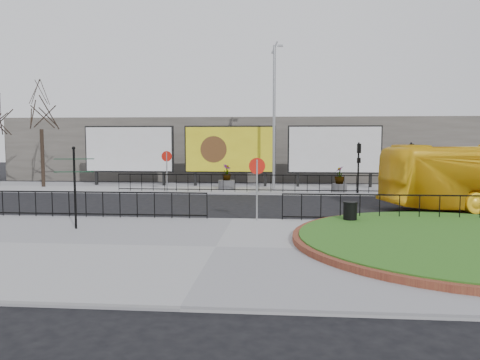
# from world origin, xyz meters

# --- Properties ---
(ground) EXTENTS (90.00, 90.00, 0.00)m
(ground) POSITION_xyz_m (0.00, 0.00, 0.00)
(ground) COLOR black
(ground) RESTS_ON ground
(pavement_near) EXTENTS (30.00, 10.00, 0.12)m
(pavement_near) POSITION_xyz_m (0.00, -5.00, 0.06)
(pavement_near) COLOR gray
(pavement_near) RESTS_ON ground
(pavement_far) EXTENTS (44.00, 6.00, 0.12)m
(pavement_far) POSITION_xyz_m (0.00, 12.00, 0.06)
(pavement_far) COLOR gray
(pavement_far) RESTS_ON ground
(brick_edge) EXTENTS (10.40, 10.40, 0.18)m
(brick_edge) POSITION_xyz_m (7.50, -4.00, 0.21)
(brick_edge) COLOR brown
(brick_edge) RESTS_ON pavement_near
(grass_lawn) EXTENTS (10.00, 10.00, 0.22)m
(grass_lawn) POSITION_xyz_m (7.50, -4.00, 0.23)
(grass_lawn) COLOR #235115
(grass_lawn) RESTS_ON pavement_near
(railing_near_left) EXTENTS (10.00, 0.10, 1.10)m
(railing_near_left) POSITION_xyz_m (-6.00, -0.30, 0.67)
(railing_near_left) COLOR black
(railing_near_left) RESTS_ON pavement_near
(railing_near_right) EXTENTS (9.00, 0.10, 1.10)m
(railing_near_right) POSITION_xyz_m (6.50, -0.30, 0.67)
(railing_near_right) COLOR black
(railing_near_right) RESTS_ON pavement_near
(railing_far) EXTENTS (18.00, 0.10, 1.10)m
(railing_far) POSITION_xyz_m (1.00, 9.30, 0.67)
(railing_far) COLOR black
(railing_far) RESTS_ON pavement_far
(speed_sign_far) EXTENTS (0.64, 0.07, 2.47)m
(speed_sign_far) POSITION_xyz_m (-5.00, 9.40, 1.92)
(speed_sign_far) COLOR gray
(speed_sign_far) RESTS_ON pavement_far
(speed_sign_near) EXTENTS (0.64, 0.07, 2.47)m
(speed_sign_near) POSITION_xyz_m (1.00, -0.40, 1.92)
(speed_sign_near) COLOR gray
(speed_sign_near) RESTS_ON pavement_near
(billboard_left) EXTENTS (6.20, 0.31, 4.10)m
(billboard_left) POSITION_xyz_m (-8.50, 12.97, 2.60)
(billboard_left) COLOR black
(billboard_left) RESTS_ON pavement_far
(billboard_mid) EXTENTS (6.20, 0.31, 4.10)m
(billboard_mid) POSITION_xyz_m (-1.50, 12.97, 2.60)
(billboard_mid) COLOR black
(billboard_mid) RESTS_ON pavement_far
(billboard_right) EXTENTS (6.20, 0.31, 4.10)m
(billboard_right) POSITION_xyz_m (5.50, 12.97, 2.60)
(billboard_right) COLOR black
(billboard_right) RESTS_ON pavement_far
(lamp_post) EXTENTS (0.74, 0.18, 9.23)m
(lamp_post) POSITION_xyz_m (1.51, 11.00, 4.83)
(lamp_post) COLOR gray
(lamp_post) RESTS_ON pavement_far
(signal_pole_a) EXTENTS (0.22, 0.26, 3.00)m
(signal_pole_a) POSITION_xyz_m (6.50, 9.34, 2.10)
(signal_pole_a) COLOR black
(signal_pole_a) RESTS_ON pavement_far
(signal_pole_b) EXTENTS (0.22, 0.26, 3.00)m
(signal_pole_b) POSITION_xyz_m (9.50, 9.34, 2.10)
(signal_pole_b) COLOR black
(signal_pole_b) RESTS_ON pavement_far
(tree_left) EXTENTS (2.00, 2.00, 7.00)m
(tree_left) POSITION_xyz_m (-14.00, 11.50, 3.62)
(tree_left) COLOR #2D2119
(tree_left) RESTS_ON pavement_far
(building_backdrop) EXTENTS (40.00, 10.00, 5.00)m
(building_backdrop) POSITION_xyz_m (0.00, 22.00, 2.50)
(building_backdrop) COLOR #605A54
(building_backdrop) RESTS_ON ground
(fingerpost_sign) EXTENTS (1.38, 0.48, 2.94)m
(fingerpost_sign) POSITION_xyz_m (-5.38, -2.64, 1.90)
(fingerpost_sign) COLOR black
(fingerpost_sign) RESTS_ON pavement_near
(litter_bin) EXTENTS (0.54, 0.54, 0.89)m
(litter_bin) POSITION_xyz_m (4.50, -1.17, 0.57)
(litter_bin) COLOR black
(litter_bin) RESTS_ON pavement_near
(planter_a) EXTENTS (1.08, 1.08, 1.59)m
(planter_a) POSITION_xyz_m (-1.50, 11.00, 0.67)
(planter_a) COLOR #4C4C4F
(planter_a) RESTS_ON pavement_far
(planter_c) EXTENTS (0.91, 0.91, 1.54)m
(planter_c) POSITION_xyz_m (5.52, 10.20, 0.74)
(planter_c) COLOR #4C4C4F
(planter_c) RESTS_ON pavement_far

